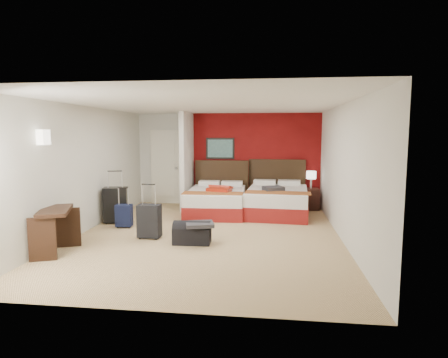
% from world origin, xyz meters
% --- Properties ---
extents(ground, '(6.50, 6.50, 0.00)m').
position_xyz_m(ground, '(0.00, 0.00, 0.00)').
color(ground, '#D9BB85').
rests_on(ground, ground).
extents(room_walls, '(5.02, 6.52, 2.50)m').
position_xyz_m(room_walls, '(-1.40, 1.42, 1.26)').
color(room_walls, silver).
rests_on(room_walls, ground).
extents(red_accent_panel, '(3.50, 0.04, 2.50)m').
position_xyz_m(red_accent_panel, '(0.75, 3.23, 1.25)').
color(red_accent_panel, maroon).
rests_on(red_accent_panel, ground).
extents(partition_wall, '(0.12, 1.20, 2.50)m').
position_xyz_m(partition_wall, '(-1.00, 2.61, 1.25)').
color(partition_wall, silver).
rests_on(partition_wall, ground).
extents(entry_door, '(0.82, 0.06, 2.05)m').
position_xyz_m(entry_door, '(-1.75, 3.20, 1.02)').
color(entry_door, silver).
rests_on(entry_door, ground).
extents(bed_left, '(1.44, 2.00, 0.59)m').
position_xyz_m(bed_left, '(-0.13, 1.98, 0.29)').
color(bed_left, white).
rests_on(bed_left, ground).
extents(bed_right, '(1.57, 2.15, 0.62)m').
position_xyz_m(bed_right, '(1.35, 2.08, 0.31)').
color(bed_right, silver).
rests_on(bed_right, ground).
extents(red_suitcase_open, '(0.67, 0.83, 0.09)m').
position_xyz_m(red_suitcase_open, '(-0.03, 1.88, 0.63)').
color(red_suitcase_open, '#AA210E').
rests_on(red_suitcase_open, bed_left).
extents(jacket_bundle, '(0.54, 0.50, 0.11)m').
position_xyz_m(jacket_bundle, '(1.25, 1.78, 0.67)').
color(jacket_bundle, '#36363B').
rests_on(jacket_bundle, bed_right).
extents(nightstand, '(0.43, 0.43, 0.55)m').
position_xyz_m(nightstand, '(2.21, 2.77, 0.28)').
color(nightstand, black).
rests_on(nightstand, ground).
extents(table_lamp, '(0.31, 0.31, 0.45)m').
position_xyz_m(table_lamp, '(2.21, 2.77, 0.77)').
color(table_lamp, white).
rests_on(table_lamp, nightstand).
extents(suitcase_black, '(0.56, 0.42, 0.76)m').
position_xyz_m(suitcase_black, '(-2.18, 0.73, 0.38)').
color(suitcase_black, black).
rests_on(suitcase_black, ground).
extents(suitcase_charcoal, '(0.42, 0.27, 0.61)m').
position_xyz_m(suitcase_charcoal, '(-1.06, -0.38, 0.31)').
color(suitcase_charcoal, black).
rests_on(suitcase_charcoal, ground).
extents(suitcase_navy, '(0.34, 0.23, 0.46)m').
position_xyz_m(suitcase_navy, '(-1.85, 0.35, 0.23)').
color(suitcase_navy, '#111733').
rests_on(suitcase_navy, ground).
extents(duffel_bag, '(0.67, 0.38, 0.34)m').
position_xyz_m(duffel_bag, '(-0.20, -0.62, 0.17)').
color(duffel_bag, black).
rests_on(duffel_bag, ground).
extents(jacket_draped, '(0.57, 0.52, 0.06)m').
position_xyz_m(jacket_draped, '(-0.05, -0.67, 0.37)').
color(jacket_draped, '#343338').
rests_on(jacket_draped, duffel_bag).
extents(desk, '(0.74, 1.00, 0.74)m').
position_xyz_m(desk, '(-2.28, -1.45, 0.37)').
color(desk, black).
rests_on(desk, ground).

